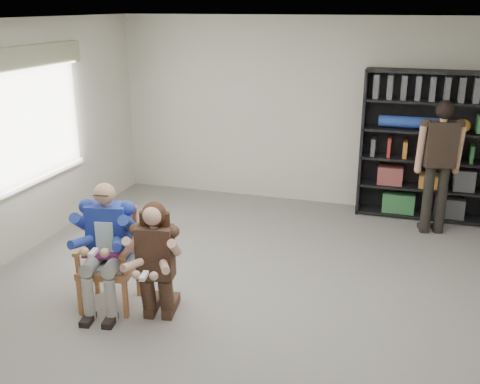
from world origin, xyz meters
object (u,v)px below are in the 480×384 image
(standing_man, at_px, (438,169))
(seated_man, at_px, (107,246))
(armchair, at_px, (108,260))
(kneeling_woman, at_px, (155,264))
(bookshelf, at_px, (426,147))

(standing_man, bearing_deg, seated_man, -151.04)
(seated_man, bearing_deg, standing_man, 33.35)
(armchair, bearing_deg, standing_man, 33.35)
(kneeling_woman, xyz_separation_m, bookshelf, (2.43, 3.69, 0.45))
(kneeling_woman, bearing_deg, bookshelf, 46.43)
(armchair, xyz_separation_m, bookshelf, (3.01, 3.57, 0.55))
(seated_man, bearing_deg, kneeling_woman, -21.89)
(armchair, relative_size, seated_man, 0.77)
(seated_man, height_order, bookshelf, bookshelf)
(armchair, height_order, standing_man, standing_man)
(armchair, height_order, seated_man, seated_man)
(kneeling_woman, xyz_separation_m, standing_man, (2.59, 3.14, 0.29))
(bookshelf, distance_m, standing_man, 0.60)
(armchair, height_order, kneeling_woman, kneeling_woman)
(seated_man, distance_m, bookshelf, 4.69)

